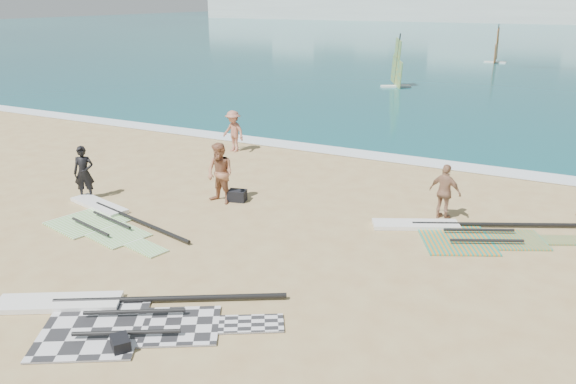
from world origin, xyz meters
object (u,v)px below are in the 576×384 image
at_px(person_wetsuit, 84,173).
at_px(beachgoer_back, 445,192).
at_px(gear_bag_near, 237,196).
at_px(beachgoer_mid, 233,131).
at_px(beachgoer_left, 220,174).
at_px(rig_green, 106,219).
at_px(rig_orange, 461,232).
at_px(rig_grey, 112,315).
at_px(gear_bag_far, 121,344).

relative_size(person_wetsuit, beachgoer_back, 1.06).
distance_m(gear_bag_near, beachgoer_mid, 6.40).
bearing_deg(beachgoer_left, rig_green, -118.87).
distance_m(rig_orange, person_wetsuit, 12.06).
bearing_deg(rig_grey, gear_bag_far, -69.17).
xyz_separation_m(rig_orange, person_wetsuit, (-11.73, -2.68, 0.85)).
bearing_deg(rig_grey, person_wetsuit, 109.36).
relative_size(rig_green, gear_bag_far, 12.35).
distance_m(rig_grey, gear_bag_near, 7.42).
height_order(rig_orange, gear_bag_far, gear_bag_far).
bearing_deg(rig_grey, beachgoer_mid, 81.27).
bearing_deg(person_wetsuit, rig_grey, -71.95).
distance_m(rig_grey, beachgoer_left, 7.19).
bearing_deg(rig_orange, gear_bag_near, 158.87).
height_order(gear_bag_far, beachgoer_mid, beachgoer_mid).
distance_m(rig_grey, person_wetsuit, 7.98).
height_order(gear_bag_near, beachgoer_mid, beachgoer_mid).
xyz_separation_m(rig_green, gear_bag_near, (2.65, 3.26, 0.13)).
distance_m(gear_bag_far, beachgoer_back, 10.43).
bearing_deg(gear_bag_far, beachgoer_left, 110.07).
bearing_deg(rig_grey, beachgoer_left, 74.66).
relative_size(person_wetsuit, beachgoer_left, 0.90).
distance_m(rig_orange, gear_bag_near, 7.16).
distance_m(person_wetsuit, beachgoer_left, 4.56).
xyz_separation_m(rig_grey, person_wetsuit, (-6.02, 5.16, 0.85)).
relative_size(rig_grey, beachgoer_left, 3.12).
distance_m(rig_grey, rig_green, 5.73).
distance_m(gear_bag_far, person_wetsuit, 9.26).
height_order(rig_grey, rig_orange, rig_grey).
xyz_separation_m(rig_green, beachgoer_mid, (-0.84, 8.58, 0.85)).
bearing_deg(beachgoer_back, gear_bag_near, 27.53).
height_order(beachgoer_left, beachgoer_back, beachgoer_left).
relative_size(beachgoer_left, beachgoer_mid, 1.11).
relative_size(rig_grey, rig_green, 1.11).
height_order(rig_green, gear_bag_near, gear_bag_near).
bearing_deg(rig_green, person_wetsuit, 163.39).
relative_size(rig_grey, rig_orange, 1.05).
bearing_deg(person_wetsuit, beachgoer_left, -8.99).
relative_size(rig_green, person_wetsuit, 3.11).
distance_m(rig_green, person_wetsuit, 2.41).
distance_m(gear_bag_far, beachgoer_left, 8.26).
bearing_deg(gear_bag_near, gear_bag_far, -73.26).
relative_size(rig_green, beachgoer_mid, 3.13).
bearing_deg(beachgoer_mid, rig_orange, -10.28).
relative_size(rig_grey, gear_bag_far, 13.71).
bearing_deg(gear_bag_far, rig_orange, 61.51).
distance_m(person_wetsuit, beachgoer_back, 11.59).
xyz_separation_m(person_wetsuit, beachgoer_mid, (1.11, 7.43, -0.01)).
xyz_separation_m(beachgoer_mid, beachgoer_back, (9.90, -3.80, -0.04)).
xyz_separation_m(rig_green, rig_orange, (9.79, 3.83, 0.00)).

